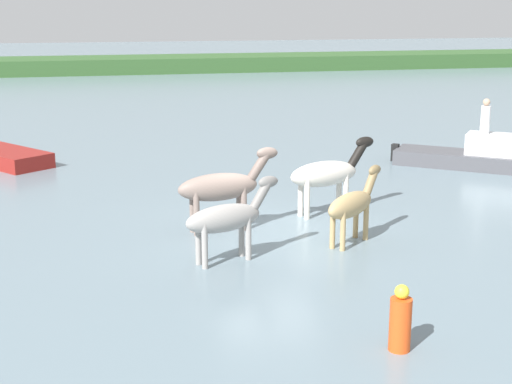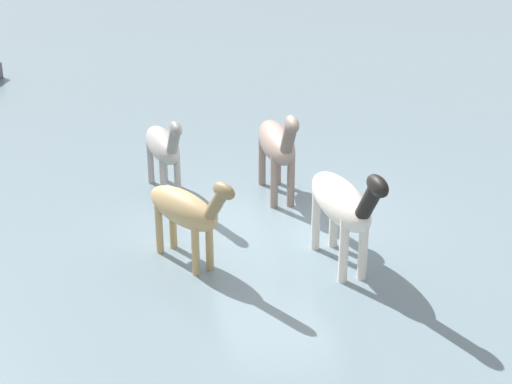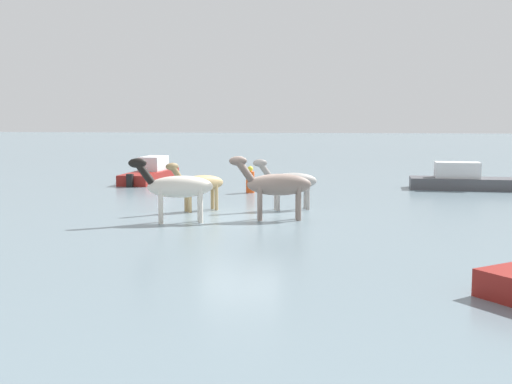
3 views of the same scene
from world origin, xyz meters
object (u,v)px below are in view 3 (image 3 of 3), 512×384
at_px(horse_chestnut_trailing, 199,184).
at_px(horse_lead, 276,185).
at_px(buoy_channel_marker, 250,181).
at_px(boat_dinghy_port, 150,175).
at_px(horse_mid_herd, 290,182).
at_px(horse_dun_straggler, 177,187).
at_px(boat_skiff_near, 469,182).

relative_size(horse_chestnut_trailing, horse_lead, 0.73).
distance_m(horse_lead, buoy_channel_marker, 7.34).
bearing_deg(boat_dinghy_port, horse_mid_herd, -136.40).
relative_size(horse_dun_straggler, buoy_channel_marker, 2.28).
distance_m(horse_dun_straggler, buoy_channel_marker, 8.12).
relative_size(horse_mid_herd, boat_skiff_near, 0.41).
height_order(horse_lead, horse_mid_herd, horse_lead).
xyz_separation_m(boat_dinghy_port, buoy_channel_marker, (-5.54, 4.31, 0.19)).
xyz_separation_m(boat_dinghy_port, boat_skiff_near, (-15.07, 1.96, 0.00)).
height_order(horse_chestnut_trailing, horse_mid_herd, horse_mid_herd).
bearing_deg(horse_dun_straggler, horse_mid_herd, -151.18).
distance_m(horse_mid_herd, horse_dun_straggler, 4.54).
bearing_deg(buoy_channel_marker, horse_mid_herd, 112.15).
bearing_deg(boat_skiff_near, horse_chestnut_trailing, 40.20).
xyz_separation_m(horse_lead, boat_skiff_near, (-7.85, -9.47, -0.80)).
xyz_separation_m(horse_chestnut_trailing, boat_skiff_near, (-10.65, -7.83, -0.62)).
xyz_separation_m(horse_dun_straggler, boat_dinghy_port, (4.23, -12.30, -0.79)).
height_order(horse_mid_herd, boat_skiff_near, horse_mid_herd).
relative_size(horse_lead, boat_dinghy_port, 0.49).
height_order(horse_dun_straggler, boat_skiff_near, horse_dun_straggler).
height_order(horse_mid_herd, buoy_channel_marker, horse_mid_herd).
xyz_separation_m(horse_mid_herd, buoy_channel_marker, (1.97, -4.85, -0.48)).
height_order(horse_chestnut_trailing, boat_skiff_near, horse_chestnut_trailing).
height_order(horse_chestnut_trailing, buoy_channel_marker, horse_chestnut_trailing).
distance_m(horse_lead, boat_skiff_near, 12.33).
bearing_deg(boat_dinghy_port, horse_lead, -143.46).
bearing_deg(boat_skiff_near, horse_dun_straggler, 47.53).
xyz_separation_m(horse_dun_straggler, buoy_channel_marker, (-1.31, -7.99, -0.60)).
relative_size(horse_mid_herd, horse_dun_straggler, 0.88).
xyz_separation_m(horse_chestnut_trailing, horse_mid_herd, (-3.09, -0.63, 0.05)).
bearing_deg(horse_dun_straggler, horse_lead, -178.64).
bearing_deg(buoy_channel_marker, horse_dun_straggler, 80.71).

